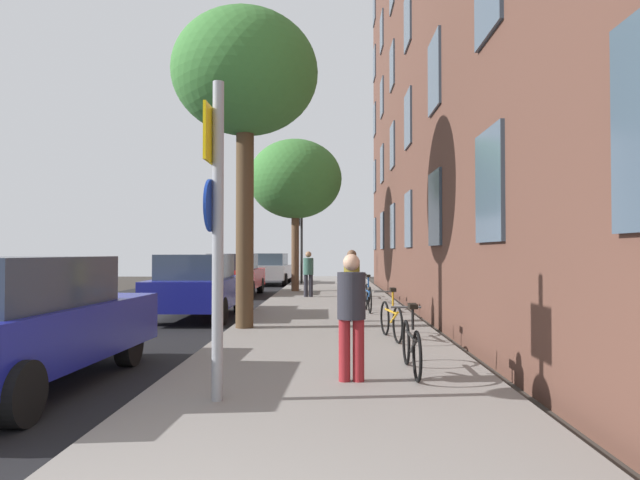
% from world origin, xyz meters
% --- Properties ---
extents(ground_plane, '(41.80, 41.80, 0.00)m').
position_xyz_m(ground_plane, '(-2.40, 15.00, 0.00)').
color(ground_plane, '#332D28').
extents(road_asphalt, '(7.00, 38.00, 0.01)m').
position_xyz_m(road_asphalt, '(-4.50, 15.00, 0.01)').
color(road_asphalt, black).
rests_on(road_asphalt, ground).
extents(sidewalk, '(4.20, 38.00, 0.12)m').
position_xyz_m(sidewalk, '(1.10, 15.00, 0.06)').
color(sidewalk, gray).
rests_on(sidewalk, ground).
extents(sign_post, '(0.15, 0.60, 3.39)m').
position_xyz_m(sign_post, '(-0.12, 3.95, 2.04)').
color(sign_post, gray).
rests_on(sign_post, sidewalk).
extents(traffic_light, '(0.43, 0.24, 3.76)m').
position_xyz_m(traffic_light, '(-0.47, 25.61, 2.69)').
color(traffic_light, black).
rests_on(traffic_light, sidewalk).
extents(tree_near, '(3.05, 3.05, 6.63)m').
position_xyz_m(tree_near, '(-0.69, 9.51, 5.37)').
color(tree_near, '#4C3823').
rests_on(tree_near, sidewalk).
extents(tree_far, '(3.78, 3.78, 6.15)m').
position_xyz_m(tree_far, '(-0.34, 20.28, 4.65)').
color(tree_far, brown).
rests_on(tree_far, sidewalk).
extents(bicycle_0, '(0.42, 1.65, 0.91)m').
position_xyz_m(bicycle_0, '(2.16, 5.31, 0.47)').
color(bicycle_0, black).
rests_on(bicycle_0, sidewalk).
extents(bicycle_1, '(0.42, 1.59, 0.93)m').
position_xyz_m(bicycle_1, '(2.20, 8.07, 0.48)').
color(bicycle_1, black).
rests_on(bicycle_1, sidewalk).
extents(bicycle_2, '(0.42, 1.65, 0.98)m').
position_xyz_m(bicycle_2, '(2.08, 12.66, 0.50)').
color(bicycle_2, black).
rests_on(bicycle_2, sidewalk).
extents(bicycle_3, '(0.45, 1.56, 0.91)m').
position_xyz_m(bicycle_3, '(2.13, 15.17, 0.47)').
color(bicycle_3, black).
rests_on(bicycle_3, sidewalk).
extents(bicycle_4, '(0.42, 1.63, 0.95)m').
position_xyz_m(bicycle_4, '(1.91, 16.83, 0.49)').
color(bicycle_4, black).
rests_on(bicycle_4, sidewalk).
extents(pedestrian_0, '(0.49, 0.49, 1.54)m').
position_xyz_m(pedestrian_0, '(1.36, 4.84, 1.00)').
color(pedestrian_0, maroon).
rests_on(pedestrian_0, sidewalk).
extents(pedestrian_1, '(0.48, 0.48, 1.62)m').
position_xyz_m(pedestrian_1, '(1.58, 10.61, 1.05)').
color(pedestrian_1, '#26262D').
rests_on(pedestrian_1, sidewalk).
extents(pedestrian_2, '(0.36, 0.36, 1.60)m').
position_xyz_m(pedestrian_2, '(0.31, 17.41, 1.03)').
color(pedestrian_2, '#26262D').
rests_on(pedestrian_2, sidewalk).
extents(car_0, '(1.93, 4.47, 1.62)m').
position_xyz_m(car_0, '(-2.65, 4.71, 0.84)').
color(car_0, navy).
rests_on(car_0, road_asphalt).
extents(car_1, '(1.89, 3.96, 1.62)m').
position_xyz_m(car_1, '(-2.27, 11.95, 0.84)').
color(car_1, navy).
rests_on(car_1, road_asphalt).
extents(car_2, '(1.91, 4.20, 1.62)m').
position_xyz_m(car_2, '(-2.64, 19.19, 0.84)').
color(car_2, red).
rests_on(car_2, road_asphalt).
extents(car_3, '(2.01, 4.15, 1.62)m').
position_xyz_m(car_3, '(-2.01, 26.26, 0.84)').
color(car_3, '#B7B7BC').
rests_on(car_3, road_asphalt).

